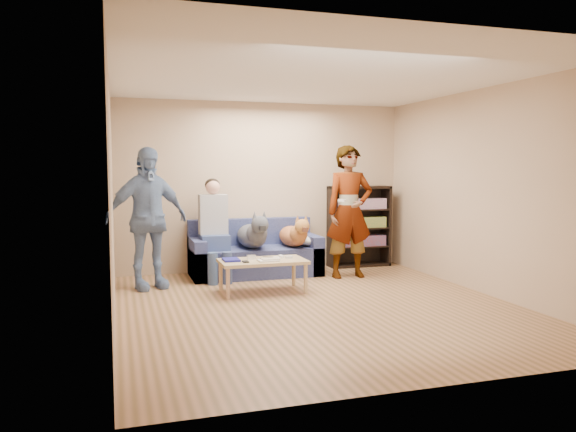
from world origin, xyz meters
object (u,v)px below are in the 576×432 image
object	(u,v)px
dog_gray	(253,234)
bookshelf	(359,224)
person_seated	(214,225)
dog_tan	(294,235)
coffee_table	(263,263)
notebook_blue	(231,260)
person_standing_left	(147,218)
sofa	(254,256)
camera_silver	(251,257)
person_standing_right	(349,212)

from	to	relation	value
dog_gray	bookshelf	world-z (taller)	bookshelf
person_seated	dog_tan	size ratio (longest dim) A/B	1.29
dog_gray	person_seated	bearing A→B (deg)	172.41
coffee_table	dog_gray	bearing A→B (deg)	83.32
notebook_blue	person_seated	bearing A→B (deg)	92.28
person_standing_left	sofa	bearing A→B (deg)	-0.23
notebook_blue	coffee_table	xyz separation A→B (m)	(0.40, -0.05, -0.06)
dog_tan	bookshelf	xyz separation A→B (m)	(1.24, 0.45, 0.07)
sofa	dog_tan	size ratio (longest dim) A/B	1.67
camera_silver	bookshelf	xyz separation A→B (m)	(2.10, 1.29, 0.23)
person_standing_right	dog_gray	world-z (taller)	person_standing_right
person_seated	bookshelf	distance (m)	2.45
dog_gray	dog_tan	size ratio (longest dim) A/B	1.09
person_standing_right	sofa	bearing A→B (deg)	156.18
dog_gray	bookshelf	size ratio (longest dim) A/B	0.96
dog_tan	coffee_table	distance (m)	1.24
person_standing_left	sofa	xyz separation A→B (m)	(1.58, 0.52, -0.66)
person_standing_left	person_seated	world-z (taller)	person_standing_left
person_standing_left	coffee_table	bearing A→B (deg)	-43.77
person_standing_right	person_seated	xyz separation A→B (m)	(-1.90, 0.46, -0.19)
person_standing_right	bookshelf	world-z (taller)	person_standing_right
person_seated	bookshelf	bearing A→B (deg)	8.47
coffee_table	person_standing_right	bearing A→B (deg)	22.21
person_standing_left	coffee_table	world-z (taller)	person_standing_left
camera_silver	dog_gray	size ratio (longest dim) A/B	0.09
person_standing_right	dog_tan	distance (m)	0.89
person_seated	person_standing_right	bearing A→B (deg)	-13.58
person_standing_left	bookshelf	bearing A→B (deg)	-5.86
person_standing_left	notebook_blue	bearing A→B (deg)	-49.96
person_standing_left	camera_silver	distance (m)	1.47
sofa	person_seated	size ratio (longest dim) A/B	1.29
notebook_blue	dog_tan	size ratio (longest dim) A/B	0.23
bookshelf	sofa	bearing A→B (deg)	-172.60
person_standing_right	notebook_blue	size ratio (longest dim) A/B	7.39
person_seated	bookshelf	xyz separation A→B (m)	(2.42, 0.36, -0.09)
person_standing_right	dog_tan	bearing A→B (deg)	153.52
camera_silver	sofa	world-z (taller)	sofa
person_seated	coffee_table	xyz separation A→B (m)	(0.44, -1.05, -0.40)
dog_tan	sofa	bearing A→B (deg)	159.03
person_standing_left	dog_gray	distance (m)	1.58
dog_tan	coffee_table	bearing A→B (deg)	-127.35
person_standing_right	notebook_blue	xyz separation A→B (m)	(-1.86, -0.55, -0.53)
dog_gray	dog_tan	distance (m)	0.62
person_standing_right	notebook_blue	distance (m)	2.01
camera_silver	dog_gray	world-z (taller)	dog_gray
person_standing_right	camera_silver	bearing A→B (deg)	-162.48
camera_silver	dog_tan	world-z (taller)	dog_tan
person_standing_left	bookshelf	xyz separation A→B (m)	(3.38, 0.75, -0.26)
person_standing_right	camera_silver	world-z (taller)	person_standing_right
notebook_blue	dog_gray	distance (m)	1.08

